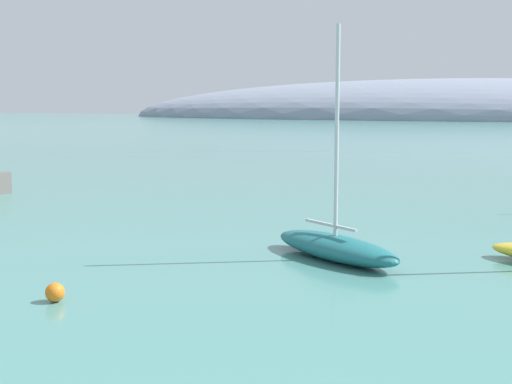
# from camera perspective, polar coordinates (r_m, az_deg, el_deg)

# --- Properties ---
(distant_ridge) EXTENTS (250.45, 85.98, 28.19)m
(distant_ridge) POSITION_cam_1_polar(r_m,az_deg,el_deg) (260.66, 15.25, 5.82)
(distant_ridge) COLOR gray
(distant_ridge) RESTS_ON ground
(sailboat_teal_outer_mooring) EXTENTS (6.30, 5.04, 8.55)m
(sailboat_teal_outer_mooring) POSITION_cam_1_polar(r_m,az_deg,el_deg) (26.06, 6.47, -4.36)
(sailboat_teal_outer_mooring) COLOR #1E6B70
(sailboat_teal_outer_mooring) RESTS_ON water
(mooring_buoy_orange) EXTENTS (0.57, 0.57, 0.57)m
(mooring_buoy_orange) POSITION_cam_1_polar(r_m,az_deg,el_deg) (21.37, -16.08, -7.87)
(mooring_buoy_orange) COLOR orange
(mooring_buoy_orange) RESTS_ON water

